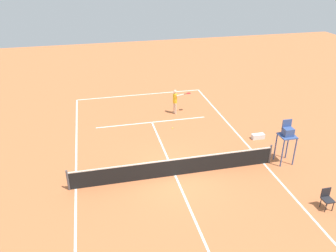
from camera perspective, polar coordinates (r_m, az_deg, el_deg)
ground_plane at (r=17.27m, az=1.20°, el=-8.21°), size 60.00×60.00×0.00m
court_lines at (r=17.26m, az=1.20°, el=-8.21°), size 9.75×22.76×0.01m
tennis_net at (r=16.99m, az=1.22°, el=-6.84°), size 10.35×0.10×1.07m
player_serving at (r=23.39m, az=1.29°, el=4.43°), size 1.33×0.51×1.74m
tennis_ball at (r=21.69m, az=0.75°, el=-0.34°), size 0.07×0.07×0.07m
umpire_chair at (r=18.53m, az=19.23°, el=-1.45°), size 0.80×0.80×2.41m
courtside_chair_near at (r=16.46m, az=24.95°, el=-10.80°), size 0.44×0.46×0.95m
equipment_bag at (r=21.16m, az=14.75°, el=-1.67°), size 0.76×0.32×0.30m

